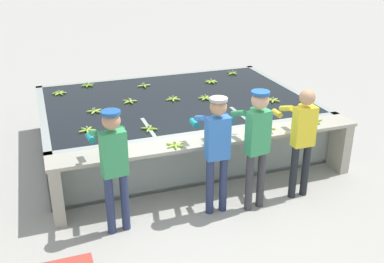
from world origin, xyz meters
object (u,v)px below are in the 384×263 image
(worker_3, at_px, (302,133))
(banana_bunch_floating_5, at_px, (173,99))
(banana_bunch_floating_2, at_px, (205,98))
(banana_bunch_floating_12, at_px, (232,73))
(banana_bunch_floating_4, at_px, (130,101))
(knife_0, at_px, (223,134))
(banana_bunch_floating_8, at_px, (149,129))
(banana_bunch_ledge_2, at_px, (175,145))
(banana_bunch_ledge_1, at_px, (315,121))
(banana_bunch_floating_6, at_px, (273,100))
(worker_1, at_px, (217,144))
(banana_bunch_ledge_0, at_px, (267,128))
(banana_bunch_floating_1, at_px, (217,106))
(worker_0, at_px, (114,160))
(banana_bunch_floating_9, at_px, (94,111))
(banana_bunch_floating_7, at_px, (87,130))
(worker_2, at_px, (256,138))
(banana_bunch_floating_0, at_px, (88,85))
(banana_bunch_floating_3, at_px, (59,93))
(banana_bunch_floating_11, at_px, (211,82))
(banana_bunch_floating_10, at_px, (144,86))

(worker_3, height_order, banana_bunch_floating_5, worker_3)
(banana_bunch_floating_2, bearing_deg, banana_bunch_floating_12, 49.63)
(banana_bunch_floating_4, bearing_deg, banana_bunch_floating_2, -11.78)
(knife_0, bearing_deg, banana_bunch_floating_8, 151.02)
(banana_bunch_floating_8, bearing_deg, banana_bunch_ledge_2, -74.77)
(banana_bunch_floating_5, xyz_separation_m, banana_bunch_ledge_1, (1.81, -1.80, 0.00))
(worker_3, distance_m, banana_bunch_ledge_2, 1.83)
(banana_bunch_floating_8, distance_m, banana_bunch_ledge_2, 0.74)
(banana_bunch_floating_6, xyz_separation_m, banana_bunch_floating_8, (-2.44, -0.55, 0.00))
(worker_1, distance_m, banana_bunch_ledge_0, 1.18)
(banana_bunch_floating_1, bearing_deg, worker_0, -140.75)
(banana_bunch_floating_9, xyz_separation_m, banana_bunch_floating_12, (3.17, 1.38, 0.00))
(worker_0, xyz_separation_m, banana_bunch_floating_6, (3.19, 1.68, -0.13))
(worker_1, bearing_deg, banana_bunch_floating_7, 138.06)
(banana_bunch_floating_6, xyz_separation_m, banana_bunch_ledge_0, (-0.74, -1.15, 0.00))
(worker_1, bearing_deg, banana_bunch_floating_6, 43.13)
(worker_2, relative_size, banana_bunch_ledge_0, 6.48)
(banana_bunch_floating_0, distance_m, banana_bunch_floating_1, 2.80)
(banana_bunch_floating_7, relative_size, banana_bunch_floating_9, 1.01)
(banana_bunch_floating_8, bearing_deg, banana_bunch_ledge_1, -12.69)
(banana_bunch_floating_6, relative_size, knife_0, 0.80)
(worker_0, relative_size, banana_bunch_floating_3, 6.02)
(worker_2, height_order, banana_bunch_floating_11, worker_2)
(banana_bunch_floating_2, bearing_deg, banana_bunch_floating_10, 128.01)
(banana_bunch_floating_9, bearing_deg, knife_0, -43.89)
(banana_bunch_floating_5, bearing_deg, knife_0, -82.75)
(banana_bunch_floating_6, xyz_separation_m, banana_bunch_floating_11, (-0.62, 1.46, -0.00))
(banana_bunch_floating_7, relative_size, banana_bunch_floating_12, 1.05)
(banana_bunch_floating_8, bearing_deg, worker_2, -45.78)
(banana_bunch_floating_10, bearing_deg, banana_bunch_floating_3, 177.48)
(banana_bunch_floating_11, bearing_deg, banana_bunch_floating_3, 174.94)
(worker_3, xyz_separation_m, banana_bunch_ledge_2, (-1.78, 0.43, -0.10))
(banana_bunch_floating_9, bearing_deg, banana_bunch_floating_0, 86.83)
(worker_0, xyz_separation_m, banana_bunch_floating_3, (-0.42, 3.40, -0.13))
(banana_bunch_floating_2, bearing_deg, worker_0, -133.37)
(banana_bunch_floating_6, bearing_deg, banana_bunch_floating_2, 154.44)
(worker_1, relative_size, banana_bunch_floating_0, 6.07)
(worker_2, bearing_deg, banana_bunch_ledge_0, 50.93)
(banana_bunch_floating_0, relative_size, banana_bunch_floating_6, 1.01)
(banana_bunch_floating_6, bearing_deg, banana_bunch_ledge_0, -122.81)
(worker_0, height_order, banana_bunch_floating_11, worker_0)
(worker_3, bearing_deg, banana_bunch_floating_8, 149.87)
(banana_bunch_floating_6, relative_size, banana_bunch_floating_11, 0.99)
(banana_bunch_floating_9, distance_m, banana_bunch_ledge_2, 1.97)
(banana_bunch_floating_10, distance_m, knife_0, 2.79)
(banana_bunch_floating_3, xyz_separation_m, banana_bunch_floating_10, (1.63, -0.07, 0.00))
(banana_bunch_floating_9, relative_size, knife_0, 0.80)
(banana_bunch_floating_0, bearing_deg, worker_0, -92.37)
(banana_bunch_floating_6, bearing_deg, banana_bunch_floating_12, 88.39)
(worker_3, distance_m, banana_bunch_ledge_0, 0.61)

